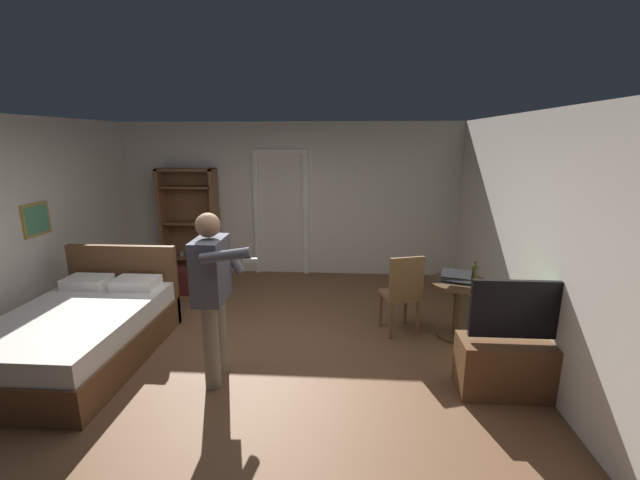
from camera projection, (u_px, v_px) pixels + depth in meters
name	position (u px, v px, depth m)	size (l,w,h in m)	color
ground_plane	(254.00, 358.00, 4.49)	(6.54, 6.54, 0.00)	brown
wall_back	(290.00, 199.00, 7.12)	(5.93, 0.12, 2.58)	silver
wall_right	(547.00, 247.00, 3.99)	(0.12, 6.19, 2.58)	silver
doorway_frame	(281.00, 204.00, 7.07)	(0.93, 0.08, 2.13)	white
bed	(82.00, 332.00, 4.42)	(1.37, 2.06, 1.02)	brown
bookshelf	(190.00, 218.00, 7.09)	(0.96, 0.32, 1.82)	brown
tv_flatscreen	(516.00, 361.00, 3.80)	(1.03, 0.40, 1.11)	brown
side_table	(458.00, 299.00, 4.86)	(0.68, 0.68, 0.70)	#4C331E
laptop	(457.00, 278.00, 4.75)	(0.41, 0.41, 0.15)	black
bottle_on_table	(474.00, 274.00, 4.69)	(0.06, 0.06, 0.27)	#39381A
wooden_chair	(403.00, 291.00, 4.92)	(0.53, 0.53, 0.99)	brown
person_blue_shirt	(213.00, 286.00, 3.87)	(0.64, 0.62, 1.66)	gray
suitcase_dark	(194.00, 281.00, 6.35)	(0.60, 0.34, 0.38)	#4C1919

